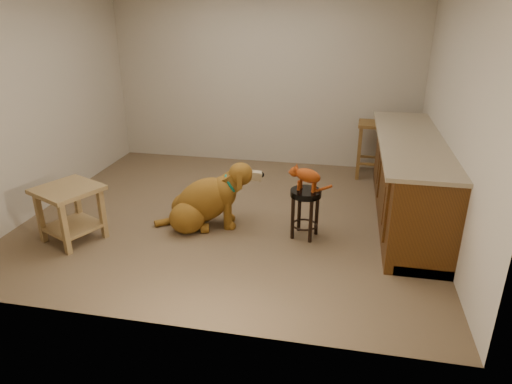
% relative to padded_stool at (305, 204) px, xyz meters
% --- Properties ---
extents(floor, '(4.50, 4.00, 0.01)m').
position_rel_padded_stool_xyz_m(floor, '(-0.87, 0.35, -0.37)').
color(floor, brown).
rests_on(floor, ground).
extents(room_shell, '(4.54, 4.04, 2.62)m').
position_rel_padded_stool_xyz_m(room_shell, '(-0.87, 0.35, 1.31)').
color(room_shell, '#B0A48E').
rests_on(room_shell, ground).
extents(cabinet_run, '(0.70, 2.56, 0.94)m').
position_rel_padded_stool_xyz_m(cabinet_run, '(1.08, 0.65, 0.07)').
color(cabinet_run, '#46270C').
rests_on(cabinet_run, ground).
extents(padded_stool, '(0.33, 0.33, 0.52)m').
position_rel_padded_stool_xyz_m(padded_stool, '(0.00, 0.00, 0.00)').
color(padded_stool, black).
rests_on(padded_stool, ground).
extents(wood_stool, '(0.44, 0.44, 0.77)m').
position_rel_padded_stool_xyz_m(wood_stool, '(0.73, 1.99, 0.03)').
color(wood_stool, brown).
rests_on(wood_stool, ground).
extents(side_table, '(0.74, 0.74, 0.58)m').
position_rel_padded_stool_xyz_m(side_table, '(-2.33, -0.54, 0.01)').
color(side_table, olive).
rests_on(side_table, ground).
extents(golden_retriever, '(1.18, 0.69, 0.77)m').
position_rel_padded_stool_xyz_m(golden_retriever, '(-1.09, 0.04, -0.08)').
color(golden_retriever, brown).
rests_on(golden_retriever, ground).
extents(tabby_kitten, '(0.46, 0.19, 0.28)m').
position_rel_padded_stool_xyz_m(tabby_kitten, '(-0.01, 0.00, 0.31)').
color(tabby_kitten, '#96390F').
rests_on(tabby_kitten, padded_stool).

